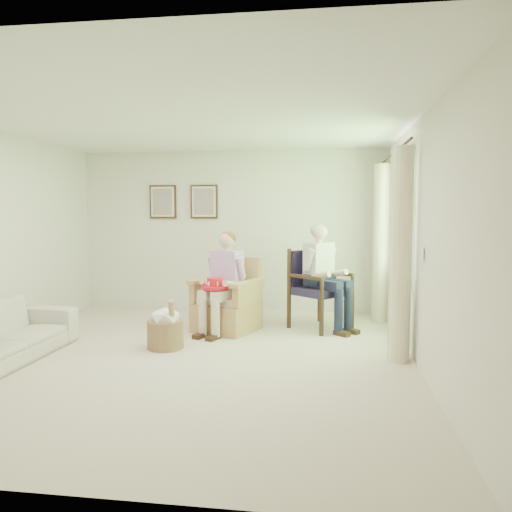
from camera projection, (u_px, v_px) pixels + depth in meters
name	position (u px, v px, depth m)	size (l,w,h in m)	color
floor	(186.00, 357.00, 5.57)	(5.50, 5.50, 0.00)	beige
back_wall	(232.00, 231.00, 8.17)	(5.00, 0.04, 2.60)	silver
front_wall	(44.00, 269.00, 2.74)	(5.00, 0.04, 2.60)	silver
right_wall	(421.00, 243.00, 5.11)	(0.04, 5.50, 2.60)	silver
ceiling	(183.00, 120.00, 5.34)	(5.00, 5.50, 0.02)	white
window	(401.00, 214.00, 6.27)	(0.13, 2.50, 1.63)	#2D6B23
curtain_left	(400.00, 255.00, 5.36)	(0.34, 0.34, 2.30)	beige
curtain_right	(381.00, 244.00, 7.29)	(0.34, 0.34, 2.30)	beige
framed_print_left	(163.00, 202.00, 8.24)	(0.45, 0.05, 0.55)	#382114
framed_print_right	(204.00, 202.00, 8.15)	(0.45, 0.05, 0.55)	#382114
wicker_armchair	(227.00, 307.00, 6.80)	(0.77, 0.77, 0.99)	tan
wood_armchair	(321.00, 285.00, 6.99)	(0.70, 0.66, 1.08)	black
person_wicker	(225.00, 276.00, 6.63)	(0.40, 0.63, 1.32)	beige
person_dark	(321.00, 268.00, 6.79)	(0.40, 0.63, 1.42)	#171B34
red_hat	(215.00, 285.00, 6.47)	(0.35, 0.35, 0.14)	red
hatbox	(165.00, 328.00, 5.90)	(0.46, 0.46, 0.63)	tan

